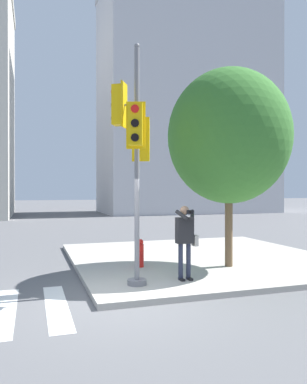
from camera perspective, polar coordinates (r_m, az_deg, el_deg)
name	(u,v)px	position (r m, az deg, el deg)	size (l,w,h in m)	color
ground_plane	(118,301)	(7.91, -5.43, -16.24)	(160.00, 160.00, 0.00)	#5B5B5E
sidewalk_corner	(201,258)	(12.26, 7.22, -9.98)	(8.00, 8.00, 0.13)	#ADA89E
traffic_signal_pole	(134,142)	(8.45, -3.06, 7.63)	(0.97, 1.13, 5.40)	slate
person_photographer	(185,235)	(8.92, 4.87, -6.61)	(0.58, 0.54, 1.75)	black
street_tree	(229,136)	(10.70, 11.41, 8.30)	(3.40, 3.40, 5.48)	brown
fire_hydrant	(140,253)	(10.43, -2.01, -9.30)	(0.18, 0.24, 0.77)	red
building_right	(186,101)	(39.78, 5.04, 13.58)	(17.42, 9.05, 22.77)	#BCBCC1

